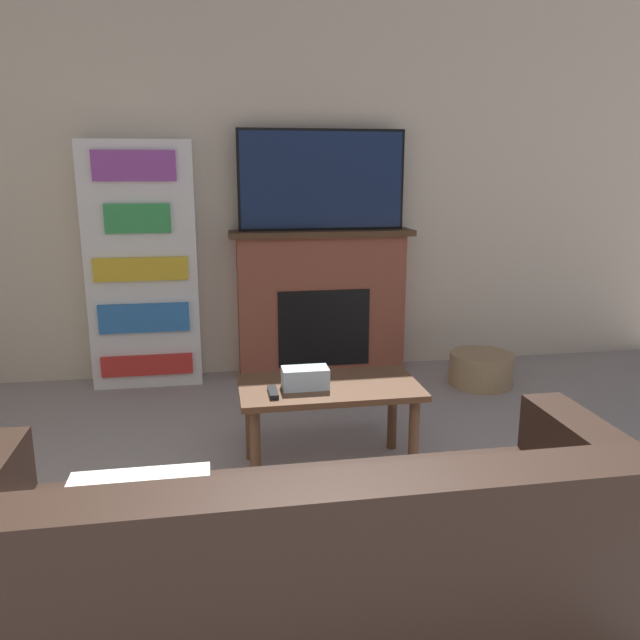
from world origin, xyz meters
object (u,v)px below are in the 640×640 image
Objects in this scene: fireplace at (321,302)px; tv at (322,180)px; coffee_table at (329,398)px; storage_basket at (481,369)px; bookshelf at (143,266)px; couch at (315,587)px.

fireplace is 0.86m from tv.
storage_basket is (1.28, 1.07, -0.26)m from coffee_table.
bookshelf is at bearing 168.70° from storage_basket.
tv is 1.36m from bookshelf.
tv reaches higher than fireplace.
coffee_table is 1.68m from storage_basket.
fireplace is at bearing 90.00° from tv.
bookshelf is (-1.00, 1.52, 0.45)m from coffee_table.
fireplace is 1.22m from storage_basket.
couch is (-0.51, -2.79, -0.26)m from fireplace.
tv is 2.67× the size of storage_basket.
coffee_table is (0.28, 1.25, 0.11)m from couch.
storage_basket is at bearing 56.09° from couch.
tv reaches higher than storage_basket.
tv is 3.03m from couch.
tv is at bearing 156.28° from storage_basket.
couch is 2.40× the size of coffee_table.
tv is at bearing 0.17° from bookshelf.
bookshelf is at bearing 123.33° from coffee_table.
bookshelf reaches higher than coffee_table.
bookshelf is (-1.23, -0.02, 0.30)m from fireplace.
couch is 1.27× the size of bookshelf.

